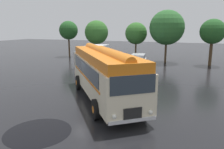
{
  "coord_description": "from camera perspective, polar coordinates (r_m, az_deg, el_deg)",
  "views": [
    {
      "loc": [
        6.48,
        -13.2,
        4.79
      ],
      "look_at": [
        0.8,
        1.33,
        1.4
      ],
      "focal_mm": 35.0,
      "sensor_mm": 36.0,
      "label": 1
    }
  ],
  "objects": [
    {
      "name": "tree_far_left",
      "position": [
        36.97,
        -11.19,
        11.33
      ],
      "size": [
        3.03,
        3.03,
        5.81
      ],
      "color": "#4C3823",
      "rests_on": "ground"
    },
    {
      "name": "ground_plane",
      "position": [
        15.46,
        -4.57,
        -5.82
      ],
      "size": [
        120.0,
        120.0,
        0.0
      ],
      "primitive_type": "plane",
      "color": "black"
    },
    {
      "name": "tree_far_right",
      "position": [
        30.14,
        24.94,
        10.2
      ],
      "size": [
        3.08,
        3.08,
        5.81
      ],
      "color": "#4C3823",
      "rests_on": "ground"
    },
    {
      "name": "box_van",
      "position": [
        27.81,
        -4.83,
        5.14
      ],
      "size": [
        2.53,
        5.85,
        2.5
      ],
      "color": "silver",
      "rests_on": "ground"
    },
    {
      "name": "tree_right_of_centre",
      "position": [
        30.95,
        14.17,
        11.79
      ],
      "size": [
        4.67,
        4.67,
        7.08
      ],
      "color": "#4C3823",
      "rests_on": "ground"
    },
    {
      "name": "car_near_left",
      "position": [
        27.36,
        1.04,
        3.97
      ],
      "size": [
        2.41,
        4.4,
        1.66
      ],
      "color": "navy",
      "rests_on": "ground"
    },
    {
      "name": "vintage_bus",
      "position": [
        14.49,
        -2.15,
        0.73
      ],
      "size": [
        8.21,
        9.4,
        3.49
      ],
      "color": "beige",
      "rests_on": "ground"
    },
    {
      "name": "car_mid_left",
      "position": [
        26.08,
        6.78,
        3.48
      ],
      "size": [
        2.38,
        4.39,
        1.66
      ],
      "color": "#B7BABF",
      "rests_on": "ground"
    },
    {
      "name": "tree_left_of_centre",
      "position": [
        33.65,
        -4.09,
        11.05
      ],
      "size": [
        3.56,
        3.56,
        5.81
      ],
      "color": "#4C3823",
      "rests_on": "ground"
    },
    {
      "name": "puddle_patch",
      "position": [
        11.07,
        -18.71,
        -14.05
      ],
      "size": [
        3.08,
        3.08,
        0.01
      ],
      "primitive_type": "cylinder",
      "color": "black",
      "rests_on": "ground"
    },
    {
      "name": "tree_centre",
      "position": [
        32.64,
        6.46,
        10.57
      ],
      "size": [
        3.19,
        3.19,
        5.5
      ],
      "color": "#4C3823",
      "rests_on": "ground"
    }
  ]
}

